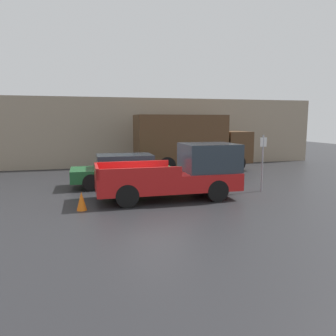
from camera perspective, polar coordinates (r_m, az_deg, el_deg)
The scene contains 8 objects.
ground_plane at distance 13.16m, azimuth -2.17°, elevation -5.22°, with size 60.00×60.00×0.00m, color #232326.
building_wall at distance 22.10m, azimuth -7.47°, elevation 6.15°, with size 28.00×0.15×4.59m.
pickup_truck at distance 12.98m, azimuth 2.29°, elevation -0.85°, with size 5.55×2.11×2.16m.
car at distance 15.62m, azimuth -7.88°, elevation -0.27°, with size 4.69×1.91×1.49m.
delivery_truck at distance 20.17m, azimuth 3.62°, elevation 4.71°, with size 7.05×2.47×3.41m.
parking_sign at distance 14.77m, azimuth 16.14°, elevation 1.37°, with size 0.30×0.07×2.45m.
newspaper_box at distance 22.25m, azimuth -2.16°, elevation 1.59°, with size 0.45×0.40×1.00m.
traffic_cone at distance 11.69m, azimuth -14.82°, elevation -5.56°, with size 0.35×0.35×0.65m.
Camera 1 is at (-2.73, -12.51, 3.05)m, focal length 35.00 mm.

